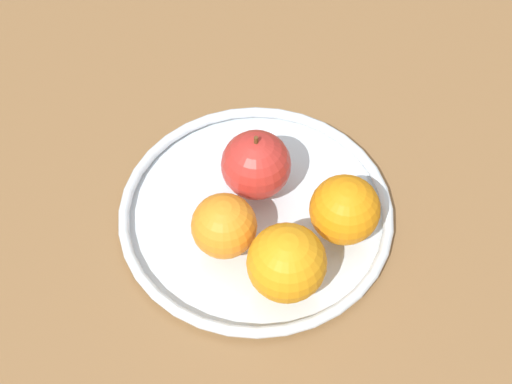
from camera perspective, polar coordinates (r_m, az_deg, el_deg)
name	(u,v)px	position (r cm, az deg, el deg)	size (l,w,h in cm)	color
ground_plane	(256,227)	(84.79, 0.00, -2.68)	(130.02, 130.02, 4.00)	olive
fruit_bowl	(256,213)	(82.36, 0.00, -1.58)	(30.23, 30.23, 1.80)	silver
apple	(256,165)	(80.33, 0.00, 2.08)	(7.61, 7.61, 8.41)	red
orange_center	(224,226)	(76.34, -2.45, -2.60)	(6.82, 6.82, 6.82)	orange
orange_front_left	(287,263)	(73.39, 2.35, -5.42)	(7.96, 7.96, 7.96)	orange
orange_back_left	(345,210)	(77.57, 6.78, -1.35)	(7.39, 7.39, 7.39)	orange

